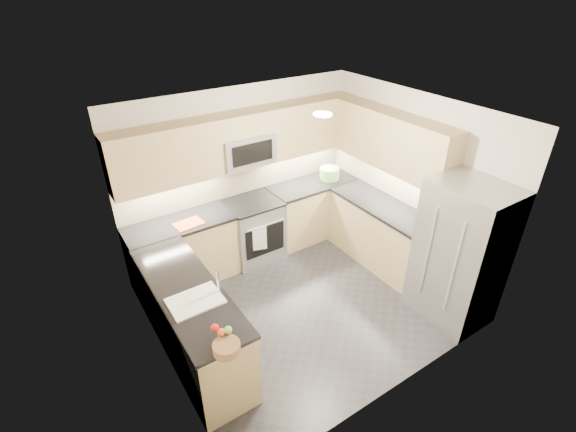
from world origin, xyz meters
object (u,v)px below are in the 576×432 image
(refrigerator, at_px, (460,254))
(utensil_bowl, at_px, (329,173))
(cutting_board, at_px, (189,224))
(microwave, at_px, (245,149))
(fruit_basket, at_px, (227,348))
(gas_range, at_px, (254,230))

(refrigerator, xyz_separation_m, utensil_bowl, (-0.05, 2.42, 0.13))
(refrigerator, relative_size, utensil_bowl, 5.79)
(cutting_board, bearing_deg, utensil_bowl, 2.03)
(refrigerator, distance_m, cutting_board, 3.38)
(microwave, height_order, utensil_bowl, microwave)
(utensil_bowl, relative_size, cutting_board, 0.86)
(refrigerator, bearing_deg, fruit_basket, 176.93)
(gas_range, distance_m, refrigerator, 2.86)
(fruit_basket, bearing_deg, utensil_bowl, 37.84)
(refrigerator, distance_m, fruit_basket, 2.97)
(cutting_board, relative_size, fruit_basket, 1.49)
(microwave, distance_m, refrigerator, 3.04)
(microwave, relative_size, utensil_bowl, 2.45)
(gas_range, distance_m, cutting_board, 1.11)
(gas_range, bearing_deg, fruit_basket, -123.84)
(cutting_board, bearing_deg, gas_range, 4.97)
(utensil_bowl, xyz_separation_m, cutting_board, (-2.39, -0.08, -0.08))
(microwave, bearing_deg, gas_range, -90.00)
(microwave, xyz_separation_m, cutting_board, (-0.99, -0.21, -0.75))
(gas_range, height_order, refrigerator, refrigerator)
(fruit_basket, bearing_deg, gas_range, 56.16)
(utensil_bowl, bearing_deg, cutting_board, -177.97)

